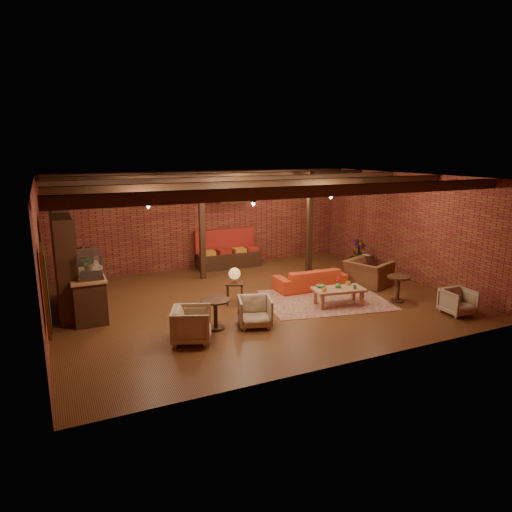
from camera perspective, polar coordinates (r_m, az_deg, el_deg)
name	(u,v)px	position (r m, az deg, el deg)	size (l,w,h in m)	color
floor	(257,300)	(12.04, 0.07, -5.56)	(10.00, 10.00, 0.00)	#371A0D
ceiling	(257,177)	(11.43, 0.07, 9.82)	(10.00, 8.00, 0.02)	black
wall_back	(206,219)	(15.30, -6.27, 4.57)	(10.00, 0.02, 3.20)	maroon
wall_front	(351,280)	(8.27, 11.82, -3.02)	(10.00, 0.02, 3.20)	maroon
wall_left	(41,260)	(10.59, -25.28, -0.47)	(0.02, 8.00, 3.20)	maroon
wall_right	(408,227)	(14.43, 18.42, 3.45)	(0.02, 8.00, 3.20)	maroon
ceiling_beams	(257,182)	(11.43, 0.07, 9.22)	(9.80, 6.40, 0.22)	black
ceiling_pipe	(233,187)	(12.92, -2.95, 8.63)	(0.12, 0.12, 9.60)	black
post_left	(202,227)	(13.80, -6.76, 3.62)	(0.16, 0.16, 3.20)	black
post_right	(310,222)	(14.67, 6.73, 4.19)	(0.16, 0.16, 3.20)	black
service_counter	(85,280)	(11.78, -20.54, -2.79)	(0.80, 2.50, 1.60)	black
plant_counter	(88,261)	(11.87, -20.31, -0.54)	(0.35, 0.39, 0.30)	#337F33
shelving_hutch	(66,264)	(11.76, -22.68, -0.98)	(0.52, 2.00, 2.40)	black
chalkboard_menu	(46,289)	(8.36, -24.77, -3.81)	(0.08, 0.96, 1.46)	black
banquette	(228,253)	(15.28, -3.49, 0.42)	(2.10, 0.70, 1.00)	maroon
service_sign	(233,199)	(14.57, -2.94, 7.17)	(0.86, 0.06, 0.30)	#FF5119
ceiling_spotlights	(257,191)	(11.45, 0.07, 8.12)	(6.40, 4.40, 0.28)	black
rug	(325,300)	(12.20, 8.60, -5.44)	(3.12, 2.39, 0.01)	maroon
sofa	(310,279)	(13.02, 6.78, -2.84)	(2.03, 0.79, 0.59)	red
coffee_table	(338,290)	(11.76, 10.21, -4.22)	(1.38, 0.86, 0.69)	#946145
side_table_lamp	(235,276)	(11.63, -2.70, -2.56)	(0.59, 0.59, 0.94)	black
round_table_left	(215,309)	(10.10, -5.09, -6.60)	(0.65, 0.65, 0.68)	black
armchair_a	(192,323)	(9.53, -8.04, -8.29)	(0.78, 0.73, 0.80)	beige
armchair_b	(255,310)	(10.24, -0.14, -6.81)	(0.71, 0.67, 0.74)	beige
armchair_right	(369,269)	(13.55, 13.90, -1.59)	(1.16, 0.75, 1.01)	brown
side_table_book	(364,257)	(15.15, 13.38, -0.09)	(0.57, 0.57, 0.55)	black
round_table_right	(398,285)	(12.40, 17.36, -3.43)	(0.58, 0.58, 0.68)	black
armchair_far	(458,301)	(11.99, 23.93, -5.11)	(0.66, 0.62, 0.68)	beige
plant_tall	(360,225)	(15.20, 12.85, 3.84)	(1.67, 1.67, 2.98)	#4C7F4C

